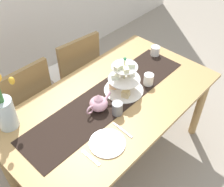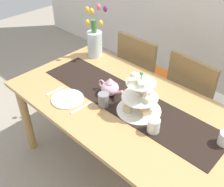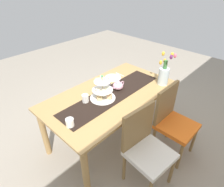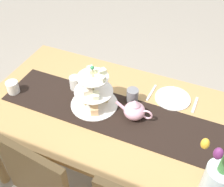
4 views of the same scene
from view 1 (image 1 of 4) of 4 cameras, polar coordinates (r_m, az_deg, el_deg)
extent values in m
plane|color=gray|center=(2.54, -0.12, -13.21)|extent=(8.00, 8.00, 0.00)
cube|color=tan|center=(1.99, -0.15, -1.66)|extent=(1.67, 0.91, 0.03)
cylinder|color=tan|center=(2.59, 17.99, -2.71)|extent=(0.07, 0.07, 0.70)
cylinder|color=tan|center=(2.24, -21.82, -13.63)|extent=(0.07, 0.07, 0.70)
cylinder|color=tan|center=(2.86, 4.64, 4.71)|extent=(0.07, 0.07, 0.70)
cylinder|color=olive|center=(2.83, -16.49, -1.67)|extent=(0.04, 0.04, 0.41)
cylinder|color=olive|center=(2.75, -22.64, -5.42)|extent=(0.04, 0.04, 0.41)
cylinder|color=olive|center=(2.60, -12.11, -5.55)|extent=(0.04, 0.04, 0.41)
cylinder|color=olive|center=(2.51, -18.69, -9.84)|extent=(0.04, 0.04, 0.41)
cube|color=orange|center=(2.50, -18.59, -1.99)|extent=(0.43, 0.43, 0.05)
cube|color=olive|center=(2.21, -17.42, 0.19)|extent=(0.42, 0.04, 0.45)
cylinder|color=olive|center=(3.05, -7.41, 3.78)|extent=(0.04, 0.04, 0.41)
cylinder|color=olive|center=(2.92, -13.14, 0.79)|extent=(0.04, 0.04, 0.41)
cylinder|color=olive|center=(2.82, -3.17, 0.34)|extent=(0.04, 0.04, 0.41)
cylinder|color=olive|center=(2.69, -9.18, -3.08)|extent=(0.04, 0.04, 0.41)
cube|color=silver|center=(2.72, -8.71, 4.17)|extent=(0.46, 0.46, 0.05)
cube|color=olive|center=(2.44, -6.78, 6.68)|extent=(0.42, 0.08, 0.45)
cube|color=black|center=(1.99, -0.69, -0.96)|extent=(1.44, 0.35, 0.00)
cylinder|color=beige|center=(1.96, 2.61, 3.75)|extent=(0.01, 0.01, 0.28)
cylinder|color=white|center=(2.05, 2.49, 0.78)|extent=(0.30, 0.30, 0.01)
cylinder|color=white|center=(1.98, 2.58, 3.14)|extent=(0.24, 0.24, 0.01)
cylinder|color=white|center=(1.91, 2.69, 5.68)|extent=(0.19, 0.19, 0.01)
cube|color=#E3C488|center=(2.07, 3.60, 1.98)|extent=(0.08, 0.08, 0.04)
cube|color=#EDBB84|center=(2.05, 0.23, 1.78)|extent=(0.07, 0.07, 0.05)
cube|color=#D8C288|center=(1.98, 2.92, -0.08)|extent=(0.06, 0.07, 0.05)
cube|color=beige|center=(2.00, 4.04, 4.25)|extent=(0.06, 0.04, 0.03)
cube|color=beige|center=(2.00, 2.21, 4.32)|extent=(0.06, 0.07, 0.03)
cube|color=silver|center=(1.97, 0.73, 3.63)|extent=(0.06, 0.07, 0.03)
cube|color=beige|center=(1.87, 1.27, 5.55)|extent=(0.06, 0.04, 0.03)
cube|color=beige|center=(1.86, 2.97, 5.13)|extent=(0.06, 0.07, 0.03)
cube|color=#E0E9C3|center=(1.90, 4.05, 6.04)|extent=(0.07, 0.06, 0.03)
sphere|color=#389356|center=(1.87, 2.75, 7.36)|extent=(0.02, 0.02, 0.02)
ellipsoid|color=#E5A8BC|center=(1.88, -2.85, -2.18)|extent=(0.13, 0.13, 0.10)
cone|color=#E5A8BC|center=(1.83, -2.93, -0.68)|extent=(0.06, 0.06, 0.04)
cylinder|color=#E5A8BC|center=(1.92, -0.96, -0.58)|extent=(0.07, 0.02, 0.06)
torus|color=#E5A8BC|center=(1.84, -4.61, -3.47)|extent=(0.07, 0.01, 0.07)
cylinder|color=silver|center=(1.86, -21.63, -3.96)|extent=(0.13, 0.13, 0.22)
ellipsoid|color=yellow|center=(1.73, -20.46, 2.56)|extent=(0.04, 0.04, 0.06)
cylinder|color=white|center=(2.43, 9.11, 8.89)|extent=(0.08, 0.08, 0.08)
cylinder|color=white|center=(1.72, -0.97, -10.46)|extent=(0.23, 0.23, 0.01)
cube|color=silver|center=(1.66, -4.52, -13.41)|extent=(0.02, 0.15, 0.01)
cube|color=silver|center=(1.78, 2.27, -7.75)|extent=(0.02, 0.17, 0.01)
cylinder|color=slate|center=(1.85, 1.14, -3.14)|extent=(0.08, 0.08, 0.09)
cylinder|color=white|center=(2.10, 7.74, 2.94)|extent=(0.08, 0.08, 0.09)
camera|label=2|loc=(2.00, 51.14, 22.15)|focal=42.12mm
camera|label=3|loc=(3.37, -0.80, 41.08)|focal=30.51mm
camera|label=4|loc=(2.16, -38.59, 32.26)|focal=44.72mm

